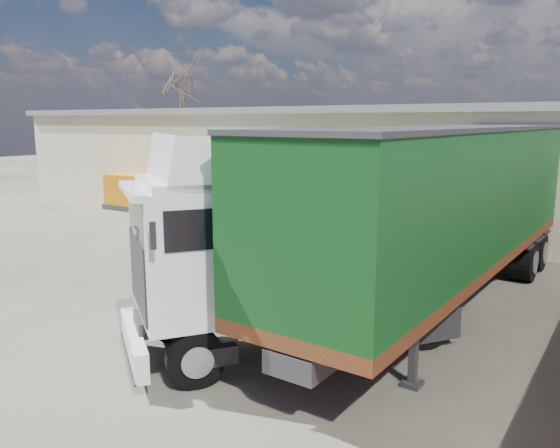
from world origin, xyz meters
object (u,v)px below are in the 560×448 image
Objects in this scene: panel_van at (199,203)px; bare_tree at (181,76)px; orange_skip at (134,194)px; tractor_unit at (242,265)px; box_trailer at (447,200)px.

bare_tree is at bearing 127.81° from panel_van.
orange_skip is (6.09, -10.20, -7.10)m from bare_tree.
bare_tree is at bearing 171.05° from tractor_unit.
box_trailer is (24.81, -16.54, -5.14)m from bare_tree.
box_trailer reaches higher than tractor_unit.
bare_tree is 1.94× the size of panel_van.
tractor_unit is 14.60m from panel_van.
tractor_unit is 19.87m from orange_skip.
panel_van is (-12.93, 5.10, -1.79)m from box_trailer.
panel_van is 1.60× the size of orange_skip.
tractor_unit is (22.32, -21.60, -6.04)m from bare_tree.
tractor_unit is at bearing -114.67° from box_trailer.
bare_tree reaches higher than box_trailer.
tractor_unit reaches higher than orange_skip.
bare_tree is at bearing 118.94° from orange_skip.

